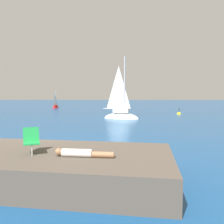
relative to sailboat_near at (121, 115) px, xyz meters
name	(u,v)px	position (x,y,z in m)	size (l,w,h in m)	color
ground_plane	(58,150)	(-3.17, -14.01, -0.39)	(160.00, 160.00, 0.00)	navy
shore_ledge	(56,166)	(-2.21, -17.95, 0.07)	(7.35, 3.71, 0.92)	brown
boulder_seaward	(115,161)	(-0.35, -15.69, -0.39)	(1.44, 1.16, 0.79)	#4D4D40
boulder_inland	(130,160)	(0.28, -15.61, -0.39)	(1.55, 1.24, 0.85)	#4B443C
sailboat_near	(121,115)	(0.00, 0.00, 0.00)	(4.01, 2.26, 7.25)	white
sailboat_far	(56,107)	(-11.81, 17.31, -0.19)	(1.12, 2.04, 3.68)	red
person_sunbather	(81,153)	(-1.30, -18.49, 0.64)	(1.76, 0.34, 0.25)	white
beach_chair	(31,139)	(-2.93, -18.10, 0.97)	(0.67, 0.73, 0.80)	green
marker_buoy	(179,114)	(7.61, 5.71, -0.39)	(0.56, 0.56, 1.13)	yellow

